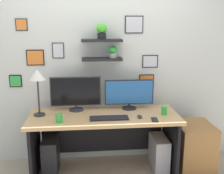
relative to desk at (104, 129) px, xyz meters
The scene contains 14 objects.
ground_plane 0.55m from the desk, 90.00° to the right, with size 8.00×8.00×0.00m, color tan.
back_wall_assembly 0.89m from the desk, 90.12° to the left, with size 4.40×0.24×2.70m.
desk is the anchor object (origin of this frame).
monitor_left 0.57m from the desk, 154.34° to the left, with size 0.62×0.18×0.42m.
monitor_right 0.55m from the desk, 25.65° to the left, with size 0.61×0.18×0.37m.
keyboard 0.30m from the desk, 76.42° to the right, with size 0.44×0.14×0.02m, color black.
computer_mouse 0.50m from the desk, 25.24° to the right, with size 0.06×0.09×0.03m, color #2D2D33.
desk_lamp 1.00m from the desk, behind, with size 0.18×0.18×0.55m.
cell_phone 0.66m from the desk, 27.45° to the right, with size 0.07×0.14×0.01m, color black.
coffee_mug 0.62m from the desk, 153.85° to the right, with size 0.08×0.08×0.09m, color green.
pen_cup 0.77m from the desk, ahead, with size 0.07×0.07×0.10m, color green.
drawer_cabinet 1.17m from the desk, ahead, with size 0.44×0.50×0.58m, color #9E6B38.
computer_tower_left 0.73m from the desk, behind, with size 0.18×0.40×0.46m, color black.
computer_tower_right 0.77m from the desk, ahead, with size 0.18×0.40×0.43m, color #99999E.
Camera 1 is at (-0.21, -3.09, 1.83)m, focal length 44.16 mm.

